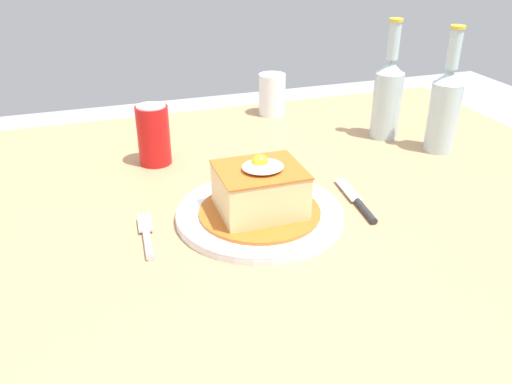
{
  "coord_description": "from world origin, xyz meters",
  "views": [
    {
      "loc": [
        -0.27,
        -0.81,
        1.2
      ],
      "look_at": [
        -0.02,
        -0.05,
        0.79
      ],
      "focal_mm": 37.33,
      "sensor_mm": 36.0,
      "label": 1
    }
  ],
  "objects_px": {
    "knife": "(360,205)",
    "beer_bottle_clear_far": "(388,95)",
    "beer_bottle_clear": "(445,106)",
    "soda_can": "(154,135)",
    "main_plate": "(260,213)",
    "drinking_glass": "(272,97)",
    "fork": "(147,237)"
  },
  "relations": [
    {
      "from": "knife",
      "to": "drinking_glass",
      "type": "bearing_deg",
      "value": 87.45
    },
    {
      "from": "knife",
      "to": "drinking_glass",
      "type": "height_order",
      "value": "drinking_glass"
    },
    {
      "from": "knife",
      "to": "beer_bottle_clear_far",
      "type": "distance_m",
      "value": 0.37
    },
    {
      "from": "knife",
      "to": "fork",
      "type": "bearing_deg",
      "value": 178.43
    },
    {
      "from": "main_plate",
      "to": "drinking_glass",
      "type": "bearing_deg",
      "value": 67.9
    },
    {
      "from": "beer_bottle_clear",
      "to": "knife",
      "type": "bearing_deg",
      "value": -147.97
    },
    {
      "from": "soda_can",
      "to": "beer_bottle_clear_far",
      "type": "xyz_separation_m",
      "value": [
        0.53,
        -0.02,
        0.04
      ]
    },
    {
      "from": "beer_bottle_clear",
      "to": "drinking_glass",
      "type": "bearing_deg",
      "value": 127.86
    },
    {
      "from": "beer_bottle_clear",
      "to": "beer_bottle_clear_far",
      "type": "xyz_separation_m",
      "value": [
        -0.07,
        0.11,
        0.0
      ]
    },
    {
      "from": "main_plate",
      "to": "beer_bottle_clear",
      "type": "height_order",
      "value": "beer_bottle_clear"
    },
    {
      "from": "soda_can",
      "to": "beer_bottle_clear",
      "type": "relative_size",
      "value": 0.47
    },
    {
      "from": "main_plate",
      "to": "beer_bottle_clear",
      "type": "xyz_separation_m",
      "value": [
        0.47,
        0.16,
        0.09
      ]
    },
    {
      "from": "knife",
      "to": "soda_can",
      "type": "relative_size",
      "value": 1.34
    },
    {
      "from": "main_plate",
      "to": "knife",
      "type": "distance_m",
      "value": 0.18
    },
    {
      "from": "soda_can",
      "to": "drinking_glass",
      "type": "relative_size",
      "value": 1.18
    },
    {
      "from": "fork",
      "to": "beer_bottle_clear",
      "type": "relative_size",
      "value": 0.53
    },
    {
      "from": "main_plate",
      "to": "knife",
      "type": "height_order",
      "value": "main_plate"
    },
    {
      "from": "soda_can",
      "to": "beer_bottle_clear_far",
      "type": "relative_size",
      "value": 0.47
    },
    {
      "from": "beer_bottle_clear",
      "to": "beer_bottle_clear_far",
      "type": "bearing_deg",
      "value": 123.31
    },
    {
      "from": "beer_bottle_clear_far",
      "to": "beer_bottle_clear",
      "type": "bearing_deg",
      "value": -56.69
    },
    {
      "from": "main_plate",
      "to": "soda_can",
      "type": "bearing_deg",
      "value": 114.66
    },
    {
      "from": "soda_can",
      "to": "beer_bottle_clear_far",
      "type": "height_order",
      "value": "beer_bottle_clear_far"
    },
    {
      "from": "knife",
      "to": "soda_can",
      "type": "xyz_separation_m",
      "value": [
        -0.31,
        0.31,
        0.06
      ]
    },
    {
      "from": "fork",
      "to": "beer_bottle_clear_far",
      "type": "distance_m",
      "value": 0.66
    },
    {
      "from": "drinking_glass",
      "to": "beer_bottle_clear_far",
      "type": "bearing_deg",
      "value": -50.16
    },
    {
      "from": "beer_bottle_clear",
      "to": "main_plate",
      "type": "bearing_deg",
      "value": -161.25
    },
    {
      "from": "main_plate",
      "to": "drinking_glass",
      "type": "xyz_separation_m",
      "value": [
        0.2,
        0.5,
        0.04
      ]
    },
    {
      "from": "knife",
      "to": "drinking_glass",
      "type": "relative_size",
      "value": 1.58
    },
    {
      "from": "knife",
      "to": "drinking_glass",
      "type": "xyz_separation_m",
      "value": [
        0.02,
        0.52,
        0.04
      ]
    },
    {
      "from": "main_plate",
      "to": "beer_bottle_clear_far",
      "type": "xyz_separation_m",
      "value": [
        0.4,
        0.27,
        0.09
      ]
    },
    {
      "from": "fork",
      "to": "drinking_glass",
      "type": "distance_m",
      "value": 0.65
    },
    {
      "from": "fork",
      "to": "knife",
      "type": "relative_size",
      "value": 0.85
    }
  ]
}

